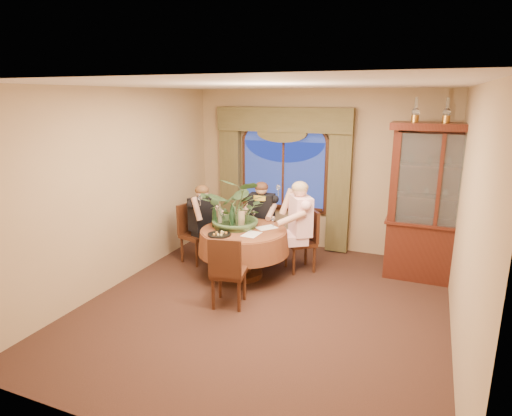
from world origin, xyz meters
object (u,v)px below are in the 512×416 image
at_px(wine_bottle_2, 232,219).
at_px(person_pink, 300,227).
at_px(chair_back, 196,234).
at_px(olive_bowl, 244,229).
at_px(wine_bottle_3, 232,213).
at_px(centerpiece_plant, 238,184).
at_px(wine_bottle_1, 214,216).
at_px(oil_lamp_right, 480,111).
at_px(dining_table, 244,253).
at_px(person_back, 202,224).
at_px(oil_lamp_left, 416,110).
at_px(oil_lamp_center, 447,110).
at_px(wine_bottle_0, 220,214).
at_px(chair_front_left, 229,271).
at_px(person_scarf, 262,220).
at_px(chair_right, 300,241).
at_px(china_cabinet, 437,204).
at_px(stoneware_vase, 241,218).
at_px(chair_back_right, 255,229).

bearing_deg(wine_bottle_2, person_pink, 31.54).
distance_m(chair_back, person_pink, 1.74).
distance_m(olive_bowl, wine_bottle_3, 0.44).
relative_size(centerpiece_plant, wine_bottle_1, 3.61).
bearing_deg(oil_lamp_right, wine_bottle_3, -166.69).
distance_m(dining_table, person_back, 0.96).
distance_m(chair_back, wine_bottle_3, 0.82).
relative_size(centerpiece_plant, olive_bowl, 7.37).
relative_size(oil_lamp_left, wine_bottle_2, 1.03).
bearing_deg(oil_lamp_center, person_back, -168.86).
bearing_deg(wine_bottle_0, dining_table, -10.96).
relative_size(chair_front_left, centerpiece_plant, 0.81).
bearing_deg(wine_bottle_3, chair_back, 175.40).
bearing_deg(person_back, olive_bowl, 87.28).
xyz_separation_m(dining_table, oil_lamp_center, (2.62, 0.99, 2.11)).
height_order(chair_back, person_pink, person_pink).
distance_m(oil_lamp_right, chair_back, 4.54).
distance_m(person_scarf, wine_bottle_2, 0.97).
distance_m(oil_lamp_center, oil_lamp_right, 0.40).
xyz_separation_m(chair_right, wine_bottle_3, (-1.00, -0.37, 0.44)).
distance_m(chair_front_left, person_scarf, 1.82).
xyz_separation_m(dining_table, china_cabinet, (2.62, 0.99, 0.78)).
relative_size(stoneware_vase, olive_bowl, 1.70).
distance_m(chair_right, person_back, 1.62).
bearing_deg(oil_lamp_left, wine_bottle_2, -156.44).
distance_m(chair_back_right, stoneware_vase, 0.89).
distance_m(china_cabinet, oil_lamp_right, 1.39).
distance_m(oil_lamp_left, stoneware_vase, 2.95).
xyz_separation_m(china_cabinet, chair_back, (-3.60, -0.73, -0.68)).
height_order(oil_lamp_left, wine_bottle_0, oil_lamp_left).
relative_size(china_cabinet, chair_front_left, 2.42).
distance_m(person_back, olive_bowl, 0.99).
bearing_deg(china_cabinet, stoneware_vase, -162.00).
distance_m(stoneware_vase, centerpiece_plant, 0.53).
bearing_deg(oil_lamp_left, person_back, -167.45).
relative_size(chair_right, chair_back_right, 1.00).
bearing_deg(wine_bottle_1, chair_back_right, 73.73).
bearing_deg(chair_back, person_scarf, 138.85).
xyz_separation_m(chair_right, person_scarf, (-0.77, 0.30, 0.18)).
relative_size(oil_lamp_left, person_pink, 0.23).
bearing_deg(oil_lamp_left, dining_table, -156.07).
height_order(chair_back, wine_bottle_2, wine_bottle_2).
relative_size(chair_back, stoneware_vase, 3.50).
bearing_deg(olive_bowl, person_pink, 38.96).
relative_size(wine_bottle_0, wine_bottle_2, 1.00).
height_order(stoneware_vase, olive_bowl, stoneware_vase).
xyz_separation_m(dining_table, chair_right, (0.72, 0.57, 0.10)).
relative_size(china_cabinet, person_scarf, 1.76).
distance_m(chair_back_right, centerpiece_plant, 1.22).
bearing_deg(china_cabinet, oil_lamp_right, 0.00).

